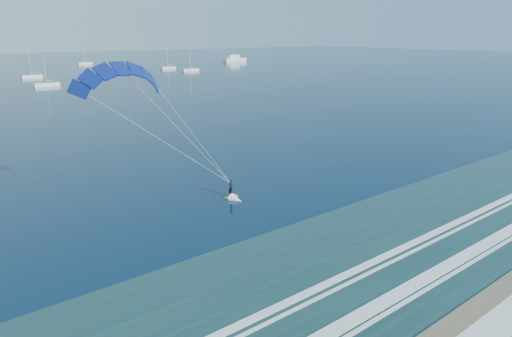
{
  "coord_description": "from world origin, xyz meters",
  "views": [
    {
      "loc": [
        -25.7,
        -10.27,
        17.49
      ],
      "look_at": [
        1.72,
        24.39,
        4.33
      ],
      "focal_mm": 32.0,
      "sensor_mm": 36.0,
      "label": 1
    }
  ],
  "objects_px": {
    "sailboat_4": "(85,63)",
    "sailboat_5": "(168,68)",
    "sailboat_3": "(32,76)",
    "motor_yacht": "(234,59)",
    "sailboat_7": "(47,84)",
    "sailboat_6": "(190,70)",
    "kitesurfer_rig": "(185,136)"
  },
  "relations": [
    {
      "from": "sailboat_6",
      "to": "sailboat_3",
      "type": "bearing_deg",
      "value": 171.48
    },
    {
      "from": "kitesurfer_rig",
      "to": "sailboat_4",
      "type": "relative_size",
      "value": 1.77
    },
    {
      "from": "sailboat_3",
      "to": "sailboat_5",
      "type": "bearing_deg",
      "value": 7.43
    },
    {
      "from": "sailboat_4",
      "to": "sailboat_7",
      "type": "xyz_separation_m",
      "value": [
        -48.14,
        -104.9,
        -0.01
      ]
    },
    {
      "from": "motor_yacht",
      "to": "sailboat_5",
      "type": "height_order",
      "value": "sailboat_5"
    },
    {
      "from": "sailboat_4",
      "to": "sailboat_5",
      "type": "relative_size",
      "value": 1.05
    },
    {
      "from": "sailboat_3",
      "to": "sailboat_7",
      "type": "height_order",
      "value": "sailboat_3"
    },
    {
      "from": "sailboat_3",
      "to": "sailboat_7",
      "type": "relative_size",
      "value": 1.02
    },
    {
      "from": "motor_yacht",
      "to": "sailboat_7",
      "type": "height_order",
      "value": "sailboat_7"
    },
    {
      "from": "sailboat_4",
      "to": "sailboat_5",
      "type": "xyz_separation_m",
      "value": [
        21.24,
        -60.71,
        -0.0
      ]
    },
    {
      "from": "kitesurfer_rig",
      "to": "sailboat_6",
      "type": "bearing_deg",
      "value": 59.47
    },
    {
      "from": "motor_yacht",
      "to": "sailboat_4",
      "type": "xyz_separation_m",
      "value": [
        -83.17,
        31.98,
        -1.01
      ]
    },
    {
      "from": "sailboat_5",
      "to": "kitesurfer_rig",
      "type": "bearing_deg",
      "value": -117.29
    },
    {
      "from": "sailboat_5",
      "to": "sailboat_7",
      "type": "distance_m",
      "value": 82.26
    },
    {
      "from": "motor_yacht",
      "to": "sailboat_3",
      "type": "bearing_deg",
      "value": -163.72
    },
    {
      "from": "sailboat_5",
      "to": "sailboat_6",
      "type": "relative_size",
      "value": 0.92
    },
    {
      "from": "sailboat_4",
      "to": "sailboat_5",
      "type": "bearing_deg",
      "value": -70.71
    },
    {
      "from": "sailboat_3",
      "to": "sailboat_5",
      "type": "distance_m",
      "value": 66.37
    },
    {
      "from": "kitesurfer_rig",
      "to": "sailboat_4",
      "type": "bearing_deg",
      "value": 73.65
    },
    {
      "from": "kitesurfer_rig",
      "to": "sailboat_6",
      "type": "relative_size",
      "value": 1.71
    },
    {
      "from": "kitesurfer_rig",
      "to": "motor_yacht",
      "type": "relative_size",
      "value": 1.26
    },
    {
      "from": "sailboat_3",
      "to": "sailboat_4",
      "type": "relative_size",
      "value": 0.98
    },
    {
      "from": "sailboat_3",
      "to": "sailboat_7",
      "type": "bearing_deg",
      "value": -95.72
    },
    {
      "from": "motor_yacht",
      "to": "kitesurfer_rig",
      "type": "bearing_deg",
      "value": -126.74
    },
    {
      "from": "motor_yacht",
      "to": "sailboat_7",
      "type": "bearing_deg",
      "value": -150.96
    },
    {
      "from": "sailboat_6",
      "to": "sailboat_4",
      "type": "bearing_deg",
      "value": 106.26
    },
    {
      "from": "motor_yacht",
      "to": "sailboat_5",
      "type": "xyz_separation_m",
      "value": [
        -61.93,
        -28.73,
        -1.01
      ]
    },
    {
      "from": "sailboat_3",
      "to": "sailboat_6",
      "type": "bearing_deg",
      "value": -8.52
    },
    {
      "from": "motor_yacht",
      "to": "sailboat_5",
      "type": "distance_m",
      "value": 68.28
    },
    {
      "from": "sailboat_7",
      "to": "sailboat_5",
      "type": "bearing_deg",
      "value": 32.49
    },
    {
      "from": "sailboat_3",
      "to": "sailboat_4",
      "type": "height_order",
      "value": "sailboat_4"
    },
    {
      "from": "sailboat_3",
      "to": "sailboat_7",
      "type": "distance_m",
      "value": 35.78
    }
  ]
}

